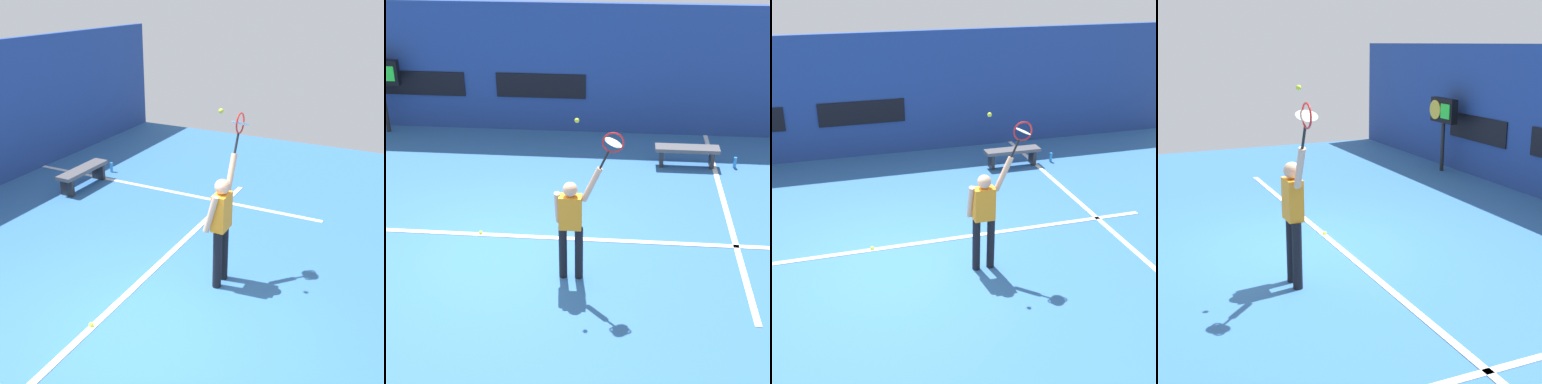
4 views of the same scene
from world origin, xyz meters
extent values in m
plane|color=#2D609E|center=(0.00, 0.00, 0.00)|extent=(18.00, 18.00, 0.00)
cube|color=white|center=(0.00, 0.54, 0.01)|extent=(10.00, 0.10, 0.01)
cube|color=white|center=(4.09, 2.00, 0.01)|extent=(0.10, 7.00, 0.01)
cylinder|color=black|center=(1.20, -0.55, 0.46)|extent=(0.13, 0.13, 0.92)
cylinder|color=black|center=(1.45, -0.55, 0.46)|extent=(0.13, 0.13, 0.92)
cube|color=orange|center=(1.32, -0.55, 1.20)|extent=(0.34, 0.20, 0.55)
sphere|color=#D8A884|center=(1.32, -0.55, 1.58)|extent=(0.22, 0.22, 0.22)
cylinder|color=#D8A884|center=(1.64, -0.55, 1.68)|extent=(0.31, 0.09, 0.57)
cylinder|color=#D8A884|center=(1.12, -0.47, 1.22)|extent=(0.09, 0.23, 0.58)
cylinder|color=black|center=(1.81, -0.55, 2.08)|extent=(0.15, 0.03, 0.29)
torus|color=red|center=(1.93, -0.55, 2.35)|extent=(0.41, 0.02, 0.41)
cylinder|color=silver|center=(1.93, -0.55, 2.35)|extent=(0.25, 0.27, 0.11)
sphere|color=#CCE033|center=(1.41, -0.46, 2.63)|extent=(0.07, 0.07, 0.07)
cube|color=#4C4C51|center=(3.47, 3.73, 0.41)|extent=(1.40, 0.36, 0.08)
cube|color=#262628|center=(2.92, 3.73, 0.18)|extent=(0.08, 0.32, 0.37)
cube|color=#262628|center=(4.02, 3.73, 0.18)|extent=(0.08, 0.32, 0.37)
cylinder|color=#338CD8|center=(4.54, 3.73, 0.12)|extent=(0.07, 0.07, 0.24)
sphere|color=#CCE033|center=(-0.41, 0.56, 0.03)|extent=(0.07, 0.07, 0.07)
camera|label=1|loc=(-4.43, -2.95, 4.14)|focal=44.91mm
camera|label=2|loc=(2.08, -7.91, 5.54)|focal=53.56mm
camera|label=3|loc=(-1.02, -7.57, 4.75)|focal=48.16mm
camera|label=4|loc=(8.06, -2.70, 3.16)|focal=52.79mm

